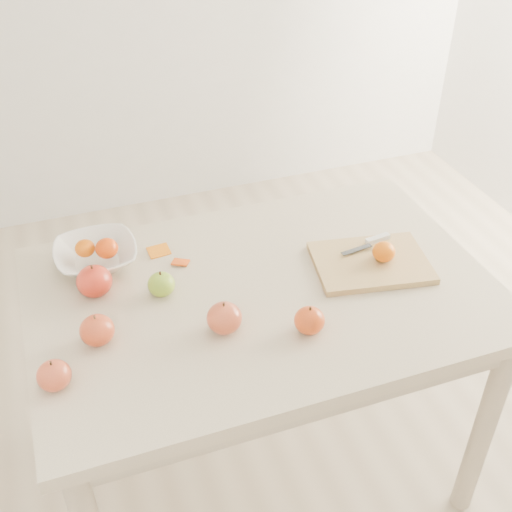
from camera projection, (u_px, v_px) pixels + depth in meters
name	position (u px, v px, depth m)	size (l,w,h in m)	color
ground	(261.00, 463.00, 2.12)	(3.50, 3.50, 0.00)	#C6B293
table	(262.00, 317.00, 1.73)	(1.20, 0.80, 0.75)	beige
cutting_board	(371.00, 263.00, 1.75)	(0.31, 0.22, 0.02)	tan
board_tangerine	(384.00, 252.00, 1.73)	(0.06, 0.06, 0.05)	#D26607
fruit_bowl	(96.00, 255.00, 1.74)	(0.22, 0.22, 0.05)	white
bowl_tangerine_near	(85.00, 248.00, 1.73)	(0.05, 0.05, 0.05)	#E45D08
bowl_tangerine_far	(107.00, 248.00, 1.72)	(0.06, 0.06, 0.05)	red
orange_peel_a	(159.00, 252.00, 1.80)	(0.06, 0.04, 0.00)	orange
orange_peel_b	(181.00, 263.00, 1.76)	(0.04, 0.04, 0.00)	#CD460E
paring_knife	(374.00, 240.00, 1.80)	(0.17, 0.06, 0.01)	silver
apple_green	(161.00, 284.00, 1.63)	(0.07, 0.07, 0.06)	#5F9713
apple_red_e	(309.00, 320.00, 1.52)	(0.07, 0.07, 0.07)	#A12714
apple_red_c	(224.00, 318.00, 1.52)	(0.09, 0.09, 0.08)	maroon
apple_red_a	(94.00, 281.00, 1.63)	(0.09, 0.09, 0.08)	#A21012
apple_red_d	(54.00, 375.00, 1.38)	(0.07, 0.07, 0.07)	maroon
apple_red_b	(97.00, 330.00, 1.49)	(0.08, 0.08, 0.07)	maroon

